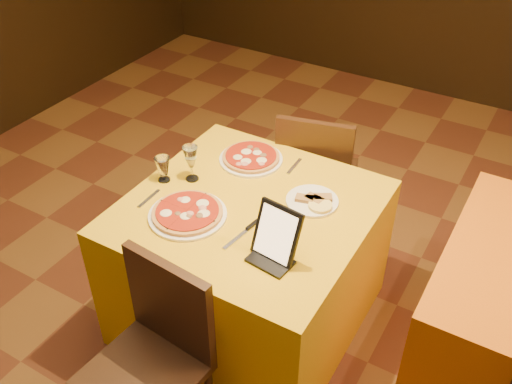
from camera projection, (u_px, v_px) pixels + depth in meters
The scene contains 12 objects.
main_table at pixel (249, 264), 2.87m from camera, with size 1.10×1.10×0.75m, color gold.
chair_main_near at pixel (143, 374), 2.26m from camera, with size 0.44×0.44×0.91m, color black, non-canonical shape.
chair_main_far at pixel (318, 174), 3.37m from camera, with size 0.37×0.37×0.91m, color black, non-canonical shape.
pizza_near at pixel (188, 214), 2.58m from camera, with size 0.36×0.36×0.03m.
pizza_far at pixel (251, 158), 2.94m from camera, with size 0.33×0.33×0.03m.
cutlet_dish at pixel (312, 200), 2.66m from camera, with size 0.25×0.25×0.03m.
wine_glass at pixel (191, 163), 2.76m from camera, with size 0.08×0.08×0.19m, color #D3D87B, non-canonical shape.
water_glass at pixel (163, 169), 2.77m from camera, with size 0.07×0.07×0.13m, color white, non-canonical shape.
tablet at pixel (277, 233), 2.31m from camera, with size 0.20×0.02×0.24m, color black.
knife at pixel (241, 235), 2.48m from camera, with size 0.23×0.02×0.01m, color silver.
fork_near at pixel (149, 199), 2.69m from camera, with size 0.16×0.02×0.01m, color #A5A6AC.
fork_far at pixel (294, 166), 2.90m from camera, with size 0.15×0.02×0.01m, color #A5A6AC.
Camera 1 is at (0.79, -1.37, 2.39)m, focal length 40.00 mm.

